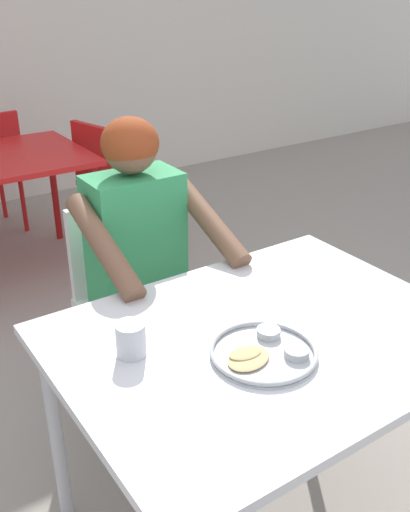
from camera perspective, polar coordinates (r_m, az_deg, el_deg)
The scene contains 7 objects.
table_foreground at distance 1.70m, azimuth 5.81°, elevation -9.61°, with size 1.15×0.87×0.75m.
thali_tray at distance 1.56m, azimuth 5.79°, elevation -9.25°, with size 0.29×0.29×0.03m.
drinking_cup at distance 1.55m, azimuth -7.25°, elevation -7.99°, with size 0.08×0.08×0.09m.
chair_foreground at distance 2.42m, azimuth -7.85°, elevation -3.27°, with size 0.38×0.39×0.84m.
diner_foreground at distance 2.14m, azimuth -5.62°, elevation -0.08°, with size 0.49×0.55×1.22m.
table_background_red at distance 3.56m, azimuth -18.51°, elevation 7.90°, with size 0.85×0.81×0.73m.
chair_red_right at distance 3.83m, azimuth -9.23°, elevation 7.71°, with size 0.50×0.49×0.84m.
Camera 1 is at (-0.94, -1.06, 1.66)m, focal length 41.00 mm.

